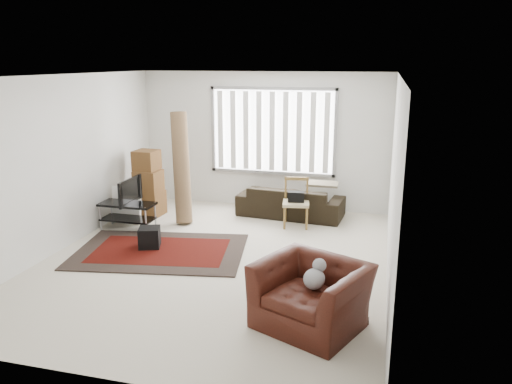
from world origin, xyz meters
TOP-DOWN VIEW (x-y plane):
  - room at (0.03, 0.51)m, footprint 6.00×6.02m
  - persian_rug at (-0.94, 0.10)m, footprint 2.84×2.13m
  - tv_stand at (-1.95, 0.96)m, footprint 0.97×0.43m
  - tv at (-1.95, 0.96)m, footprint 0.10×0.78m
  - subwoofer at (-1.17, 0.21)m, footprint 0.41×0.41m
  - moving_boxes at (-1.98, 1.84)m, footprint 0.54×0.50m
  - white_flatpack at (-2.15, 1.29)m, footprint 0.55×0.22m
  - rolled_rug at (-1.20, 1.65)m, footprint 0.59×0.75m
  - sofa at (0.68, 2.45)m, footprint 2.06×1.04m
  - side_chair at (0.88, 1.90)m, footprint 0.53×0.53m
  - armchair at (1.67, -1.52)m, footprint 1.44×1.36m

SIDE VIEW (x-z plane):
  - persian_rug at x=-0.94m, z-range 0.00..0.02m
  - subwoofer at x=-1.17m, z-range 0.02..0.34m
  - white_flatpack at x=-2.15m, z-range 0.00..0.68m
  - tv_stand at x=-1.95m, z-range 0.11..0.59m
  - sofa at x=0.68m, z-range 0.00..0.77m
  - armchair at x=1.67m, z-range 0.00..0.84m
  - side_chair at x=0.88m, z-range 0.05..0.91m
  - moving_boxes at x=-1.98m, z-range -0.04..1.22m
  - tv at x=-1.95m, z-range 0.48..0.93m
  - rolled_rug at x=-1.20m, z-range 0.00..2.03m
  - room at x=0.03m, z-range 0.40..3.11m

